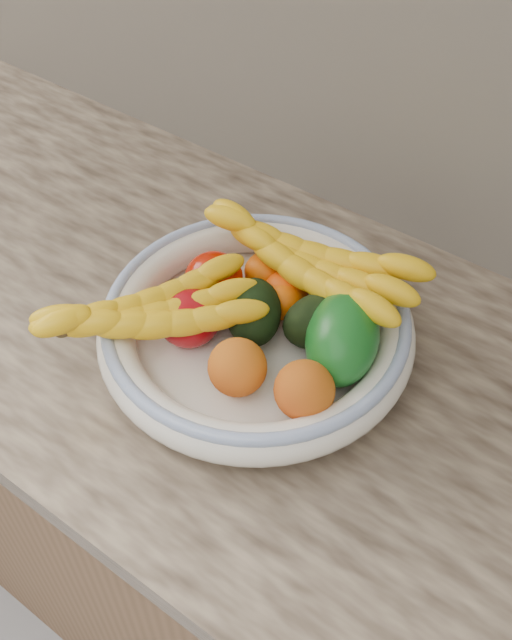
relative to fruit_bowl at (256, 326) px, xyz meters
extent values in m
cube|color=brown|center=(0.00, 0.02, -0.52)|extent=(2.40, 0.62, 0.86)
cube|color=tan|center=(0.00, 0.02, -0.07)|extent=(2.44, 0.66, 0.04)
cube|color=beige|center=(0.00, 0.33, 0.20)|extent=(2.40, 0.02, 0.50)
cylinder|color=white|center=(0.00, 0.00, -0.04)|extent=(0.13, 0.13, 0.02)
cylinder|color=white|center=(0.00, 0.00, -0.03)|extent=(0.32, 0.32, 0.01)
torus|color=white|center=(0.00, 0.00, 0.00)|extent=(0.39, 0.39, 0.05)
torus|color=#3D60AC|center=(0.00, 0.00, 0.02)|extent=(0.37, 0.37, 0.02)
ellipsoid|color=#F46705|center=(-0.04, 0.08, 0.01)|extent=(0.06, 0.06, 0.05)
ellipsoid|color=#E34E04|center=(0.02, 0.11, 0.01)|extent=(0.05, 0.05, 0.05)
ellipsoid|color=#FF5205|center=(0.00, 0.07, 0.01)|extent=(0.06, 0.06, 0.05)
ellipsoid|color=#F26005|center=(0.01, 0.05, 0.01)|extent=(0.05, 0.05, 0.05)
ellipsoid|color=#AD1100|center=(-0.09, 0.03, 0.01)|extent=(0.09, 0.09, 0.07)
ellipsoid|color=#A50A11|center=(-0.07, -0.05, 0.01)|extent=(0.09, 0.09, 0.07)
ellipsoid|color=black|center=(-0.01, 0.01, 0.02)|extent=(0.11, 0.12, 0.07)
ellipsoid|color=black|center=(0.07, 0.04, 0.02)|extent=(0.11, 0.12, 0.07)
ellipsoid|color=#105518|center=(0.11, 0.02, 0.03)|extent=(0.16, 0.17, 0.12)
ellipsoid|color=orange|center=(0.03, -0.08, 0.02)|extent=(0.07, 0.07, 0.07)
ellipsoid|color=orange|center=(0.11, -0.06, 0.02)|extent=(0.08, 0.08, 0.07)
camera|label=1|loc=(0.34, -0.48, 0.65)|focal=40.00mm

